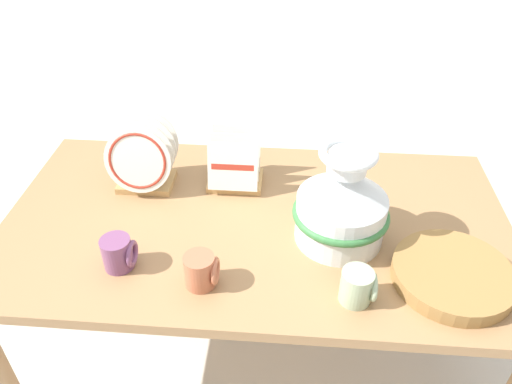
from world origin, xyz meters
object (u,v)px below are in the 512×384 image
at_px(dish_rack_square_plates, 235,169).
at_px(mug_plum_glaze, 119,253).
at_px(ceramic_vase, 342,203).
at_px(mug_terracotta_glaze, 202,271).
at_px(wicker_charger_stack, 453,275).
at_px(mug_sage_glaze, 358,286).
at_px(dish_rack_round_plates, 143,160).

relative_size(dish_rack_square_plates, mug_plum_glaze, 1.94).
distance_m(ceramic_vase, mug_terracotta_glaze, 0.44).
bearing_deg(mug_plum_glaze, wicker_charger_stack, 1.05).
height_order(dish_rack_square_plates, mug_terracotta_glaze, dish_rack_square_plates).
relative_size(wicker_charger_stack, mug_plum_glaze, 3.38).
relative_size(mug_sage_glaze, mug_plum_glaze, 1.00).
height_order(dish_rack_round_plates, mug_terracotta_glaze, dish_rack_round_plates).
height_order(ceramic_vase, dish_rack_square_plates, ceramic_vase).
distance_m(dish_rack_round_plates, mug_plum_glaze, 0.39).
bearing_deg(mug_plum_glaze, dish_rack_square_plates, 56.83).
height_order(dish_rack_square_plates, mug_sage_glaze, dish_rack_square_plates).
bearing_deg(mug_plum_glaze, mug_terracotta_glaze, -11.17).
bearing_deg(dish_rack_round_plates, wicker_charger_stack, -21.22).
relative_size(dish_rack_round_plates, dish_rack_square_plates, 1.29).
bearing_deg(mug_terracotta_glaze, wicker_charger_stack, 5.41).
bearing_deg(dish_rack_square_plates, mug_sage_glaze, -52.66).
bearing_deg(wicker_charger_stack, dish_rack_square_plates, 147.63).
xyz_separation_m(dish_rack_square_plates, mug_plum_glaze, (-0.28, -0.42, -0.01)).
bearing_deg(mug_plum_glaze, dish_rack_round_plates, 94.09).
xyz_separation_m(wicker_charger_stack, mug_plum_glaze, (-0.92, -0.02, 0.03)).
height_order(wicker_charger_stack, mug_terracotta_glaze, mug_terracotta_glaze).
bearing_deg(mug_sage_glaze, dish_rack_square_plates, 127.34).
distance_m(wicker_charger_stack, mug_plum_glaze, 0.92).
height_order(mug_terracotta_glaze, mug_plum_glaze, same).
height_order(dish_rack_square_plates, mug_plum_glaze, dish_rack_square_plates).
relative_size(ceramic_vase, dish_rack_square_plates, 1.66).
height_order(dish_rack_round_plates, dish_rack_square_plates, dish_rack_round_plates).
bearing_deg(mug_sage_glaze, wicker_charger_stack, 18.22).
relative_size(ceramic_vase, mug_terracotta_glaze, 3.21).
distance_m(wicker_charger_stack, mug_terracotta_glaze, 0.68).
height_order(ceramic_vase, mug_sage_glaze, ceramic_vase).
xyz_separation_m(dish_rack_round_plates, wicker_charger_stack, (0.95, -0.37, -0.08)).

